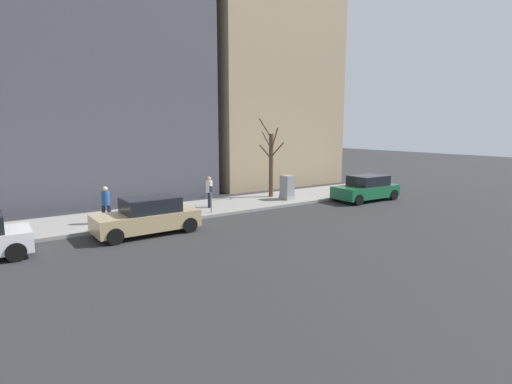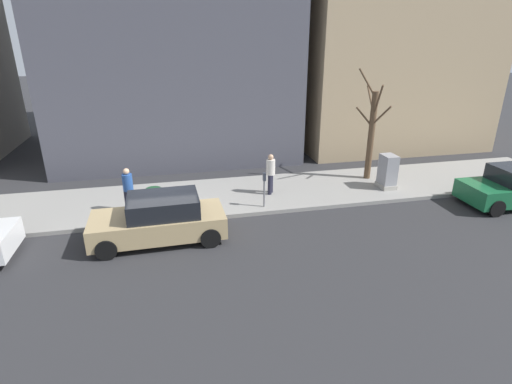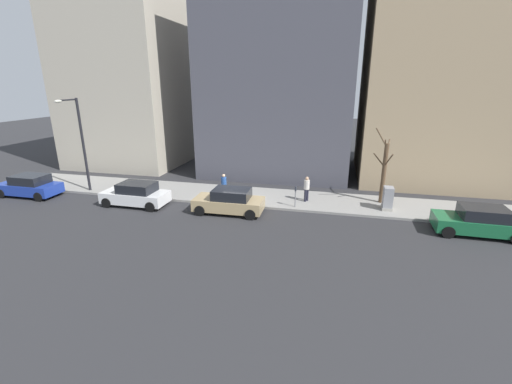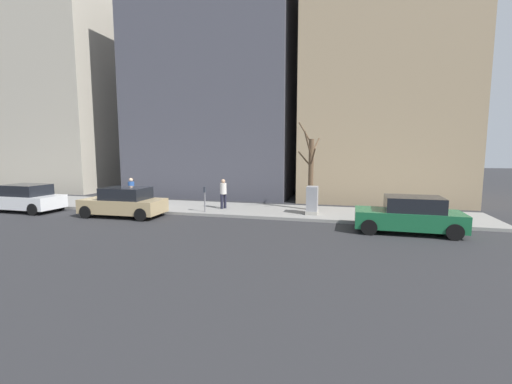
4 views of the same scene
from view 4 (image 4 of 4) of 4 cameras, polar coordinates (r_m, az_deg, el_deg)
name	(u,v)px [view 4 (image 4 of 4)]	position (r m, az deg, el deg)	size (l,w,h in m)	color
ground_plane	(139,213)	(19.85, -18.98, -3.31)	(120.00, 120.00, 0.00)	#2B2B2D
sidewalk	(158,206)	(21.50, -16.03, -2.24)	(4.00, 36.00, 0.15)	gray
parked_car_green	(409,215)	(15.53, 24.17, -3.56)	(1.98, 4.23, 1.52)	#196038
parked_car_tan	(124,203)	(18.89, -21.15, -1.65)	(2.00, 4.24, 1.52)	tan
parked_car_white	(25,198)	(23.08, -34.08, -0.90)	(1.96, 4.22, 1.52)	white
parking_meter	(205,196)	(18.31, -8.53, -0.75)	(0.14, 0.10, 1.35)	slate
utility_box	(312,201)	(17.77, 9.34, -1.42)	(0.83, 0.61, 1.43)	#A8A399
bare_tree	(311,171)	(18.93, 9.10, 3.45)	(2.36, 1.09, 4.81)	brown
trash_bin	(143,200)	(20.66, -18.33, -1.21)	(0.56, 0.56, 0.90)	#14381E
pedestrian_near_meter	(223,192)	(19.26, -5.47, 0.00)	(0.37, 0.36, 1.66)	#1E1E2D
pedestrian_midblock	(131,190)	(21.28, -20.06, 0.27)	(0.36, 0.38, 1.66)	#1E1E2D
office_tower_left	(382,42)	(28.14, 20.24, 22.45)	(10.54, 10.54, 22.25)	tan
office_block_center	(226,92)	(29.91, -5.08, 16.21)	(12.13, 12.13, 16.48)	#4C4C56
office_tower_right	(72,85)	(36.61, -28.32, 15.38)	(9.93, 9.93, 18.58)	#BCB29E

